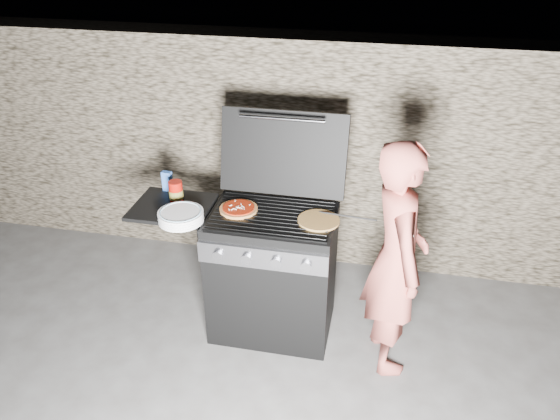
% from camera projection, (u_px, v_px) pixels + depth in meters
% --- Properties ---
extents(ground, '(50.00, 50.00, 0.00)m').
position_uv_depth(ground, '(273.00, 325.00, 3.89)').
color(ground, '#413E3B').
extents(stone_wall, '(8.00, 0.35, 1.80)m').
position_uv_depth(stone_wall, '(301.00, 151.00, 4.33)').
color(stone_wall, '#7D6F5A').
rests_on(stone_wall, ground).
extents(gas_grill, '(1.34, 0.79, 0.91)m').
position_uv_depth(gas_grill, '(237.00, 269.00, 3.70)').
color(gas_grill, black).
rests_on(gas_grill, ground).
extents(pizza_topped, '(0.29, 0.29, 0.03)m').
position_uv_depth(pizza_topped, '(239.00, 208.00, 3.48)').
color(pizza_topped, '#E5A55A').
rests_on(pizza_topped, gas_grill).
extents(pizza_plain, '(0.27, 0.27, 0.01)m').
position_uv_depth(pizza_plain, '(319.00, 220.00, 3.36)').
color(pizza_plain, '#DFAD5A').
rests_on(pizza_plain, gas_grill).
extents(sauce_jar, '(0.12, 0.12, 0.14)m').
position_uv_depth(sauce_jar, '(176.00, 191.00, 3.58)').
color(sauce_jar, '#A31108').
rests_on(sauce_jar, gas_grill).
extents(blue_carton, '(0.07, 0.05, 0.14)m').
position_uv_depth(blue_carton, '(167.00, 181.00, 3.71)').
color(blue_carton, blue).
rests_on(blue_carton, gas_grill).
extents(plate_stack, '(0.31, 0.31, 0.07)m').
position_uv_depth(plate_stack, '(181.00, 216.00, 3.37)').
color(plate_stack, white).
rests_on(plate_stack, gas_grill).
extents(person, '(0.49, 0.63, 1.53)m').
position_uv_depth(person, '(396.00, 260.00, 3.26)').
color(person, '#B95349').
rests_on(person, ground).
extents(tongs, '(0.37, 0.16, 0.08)m').
position_uv_depth(tongs, '(347.00, 217.00, 3.33)').
color(tongs, black).
rests_on(tongs, gas_grill).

